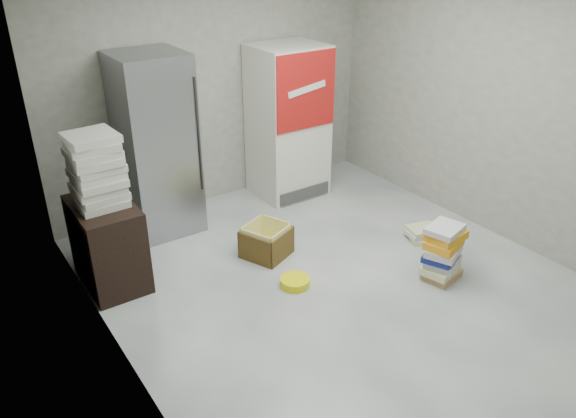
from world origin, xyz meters
The scene contains 10 objects.
ground centered at (0.00, 0.00, 0.00)m, with size 5.00×5.00×0.00m, color silver.
room_shell centered at (0.00, 0.00, 1.80)m, with size 4.04×5.04×2.82m.
steel_fridge centered at (-0.90, 2.13, 0.95)m, with size 0.70×0.72×1.90m.
coke_cooler centered at (0.75, 2.12, 0.90)m, with size 0.80×0.73×1.80m.
wood_shelf centered at (-1.73, 1.40, 0.40)m, with size 0.50×0.80×0.80m, color black.
supply_box_stack centered at (-1.72, 1.40, 1.12)m, with size 0.43×0.43×0.65m.
phonebook_stack_main centered at (0.84, -0.29, 0.28)m, with size 0.45×0.40×0.55m.
phonebook_stack_side centered at (1.24, 0.31, 0.07)m, with size 0.38×0.36×0.14m.
cardboard_box centered at (-0.29, 0.99, 0.14)m, with size 0.54×0.54×0.33m.
bucket_lid centered at (-0.37, 0.38, 0.04)m, with size 0.28×0.28×0.07m, color yellow.
Camera 1 is at (-2.86, -3.16, 2.99)m, focal length 35.00 mm.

